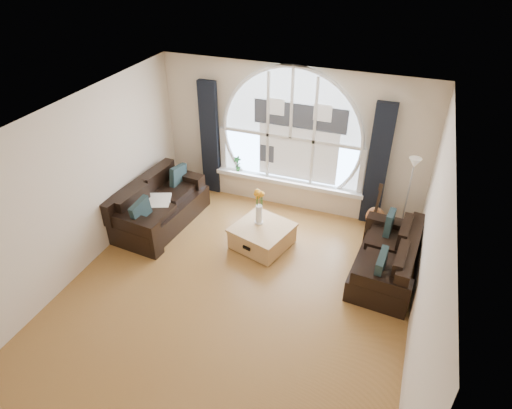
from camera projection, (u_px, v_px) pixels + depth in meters
The scene contains 21 objects.
ground at pixel (235, 293), 6.69m from camera, with size 5.00×5.50×0.01m, color brown.
ceiling at pixel (229, 126), 5.21m from camera, with size 5.00×5.50×0.01m, color silver.
wall_back at pixel (291, 139), 8.11m from camera, with size 5.00×0.01×2.70m, color beige.
wall_front at pixel (108, 393), 3.79m from camera, with size 5.00×0.01×2.70m, color beige.
wall_left at pixel (80, 187), 6.68m from camera, with size 0.01×5.50×2.70m, color beige.
wall_right at pixel (428, 263), 5.22m from camera, with size 0.01×5.50×2.70m, color beige.
attic_slope at pixel (418, 185), 4.76m from camera, with size 0.92×5.50×0.72m, color silver.
arched_window at pixel (291, 126), 7.93m from camera, with size 2.60×0.06×2.15m, color silver.
window_sill at pixel (288, 181), 8.49m from camera, with size 2.90×0.22×0.08m, color white.
window_frame at pixel (291, 126), 7.91m from camera, with size 2.76×0.08×2.15m, color white.
neighbor_house at pixel (299, 134), 7.94m from camera, with size 1.70×0.02×1.50m, color silver.
curtain_left at pixel (210, 139), 8.59m from camera, with size 0.35×0.12×2.30m, color black.
curtain_right at pixel (377, 166), 7.65m from camera, with size 0.35×0.12×2.30m, color black.
sofa_left at pixel (160, 205), 8.00m from camera, with size 0.94×1.88×0.83m, color black.
sofa_right at pixel (386, 255), 6.81m from camera, with size 0.84×1.68×0.74m, color black.
coffee_chest at pixel (262, 235), 7.54m from camera, with size 0.89×0.89×0.44m, color tan.
throw_blanket at pixel (154, 204), 7.83m from camera, with size 0.55×0.55×0.10m, color silver.
vase_flowers at pixel (259, 204), 7.33m from camera, with size 0.24×0.24×0.70m, color white.
floor_lamp at pixel (406, 201), 7.36m from camera, with size 0.24×0.24×1.60m, color #B2B2B2.
guitar at pixel (377, 207), 7.70m from camera, with size 0.36×0.24×1.06m, color brown.
potted_plant at pixel (237, 164), 8.69m from camera, with size 0.16×0.11×0.30m, color #1E6023.
Camera 1 is at (1.99, -4.45, 4.78)m, focal length 31.05 mm.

